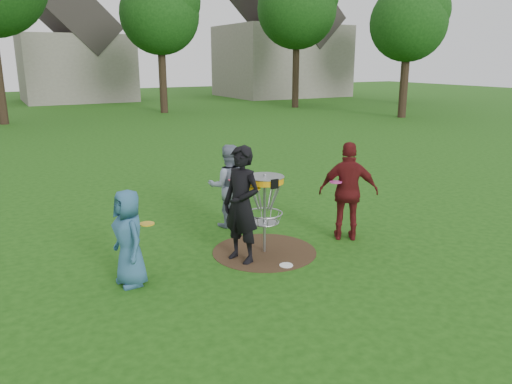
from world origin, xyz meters
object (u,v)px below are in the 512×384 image
player_blue (129,238)px  player_black (242,205)px  player_maroon (349,192)px  disc_golf_basket (265,195)px  player_grey (228,186)px

player_blue → player_black: player_black is taller
player_black → player_blue: bearing=-111.2°
player_black → player_maroon: bearing=68.2°
player_blue → player_maroon: (4.01, -0.01, 0.18)m
disc_golf_basket → player_blue: bearing=-176.2°
player_blue → player_black: (1.84, 0.01, 0.24)m
player_maroon → disc_golf_basket: 1.67m
player_maroon → player_grey: bearing=-12.4°
player_grey → disc_golf_basket: 1.57m
player_blue → player_grey: player_grey is taller
player_blue → disc_golf_basket: size_ratio=1.05×
player_grey → player_maroon: (1.59, -1.73, 0.09)m
player_black → player_grey: (0.58, 1.71, -0.14)m
player_blue → player_maroon: size_ratio=0.80×
player_maroon → disc_golf_basket: size_ratio=1.31×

